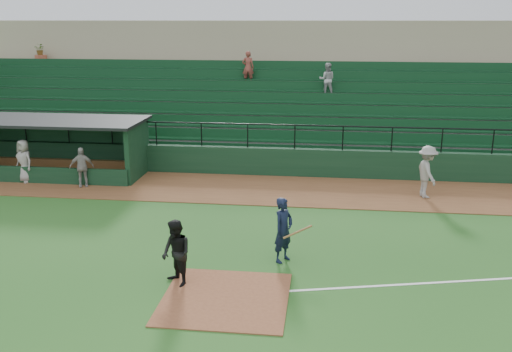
# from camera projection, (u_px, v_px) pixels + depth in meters

# --- Properties ---
(ground) EXTENTS (90.00, 90.00, 0.00)m
(ground) POSITION_uv_depth(u_px,v_px,m) (232.00, 280.00, 14.44)
(ground) COLOR #22521A
(ground) RESTS_ON ground
(warning_track) EXTENTS (40.00, 4.00, 0.03)m
(warning_track) POSITION_uv_depth(u_px,v_px,m) (265.00, 190.00, 22.08)
(warning_track) COLOR brown
(warning_track) RESTS_ON ground
(home_plate_dirt) EXTENTS (3.00, 3.00, 0.03)m
(home_plate_dirt) POSITION_uv_depth(u_px,v_px,m) (225.00, 298.00, 13.48)
(home_plate_dirt) COLOR brown
(home_plate_dirt) RESTS_ON ground
(stadium_structure) EXTENTS (38.00, 13.08, 6.40)m
(stadium_structure) POSITION_uv_depth(u_px,v_px,m) (283.00, 101.00, 29.55)
(stadium_structure) COLOR #10321B
(stadium_structure) RESTS_ON ground
(dugout) EXTENTS (8.90, 3.20, 2.42)m
(dugout) POSITION_uv_depth(u_px,v_px,m) (46.00, 142.00, 24.37)
(dugout) COLOR #10321B
(dugout) RESTS_ON ground
(batter_at_plate) EXTENTS (1.16, 0.80, 1.83)m
(batter_at_plate) POSITION_uv_depth(u_px,v_px,m) (283.00, 230.00, 15.37)
(batter_at_plate) COLOR black
(batter_at_plate) RESTS_ON ground
(umpire) EXTENTS (1.04, 1.05, 1.71)m
(umpire) POSITION_uv_depth(u_px,v_px,m) (176.00, 253.00, 13.98)
(umpire) COLOR black
(umpire) RESTS_ON ground
(runner) EXTENTS (0.99, 1.39, 1.96)m
(runner) POSITION_uv_depth(u_px,v_px,m) (427.00, 172.00, 20.85)
(runner) COLOR gray
(runner) RESTS_ON warning_track
(dugout_player_a) EXTENTS (1.01, 0.70, 1.59)m
(dugout_player_a) POSITION_uv_depth(u_px,v_px,m) (82.00, 167.00, 22.27)
(dugout_player_a) COLOR #A49F99
(dugout_player_a) RESTS_ON warning_track
(dugout_player_b) EXTENTS (1.01, 0.87, 1.75)m
(dugout_player_b) POSITION_uv_depth(u_px,v_px,m) (24.00, 161.00, 22.88)
(dugout_player_b) COLOR #A6A09B
(dugout_player_b) RESTS_ON warning_track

